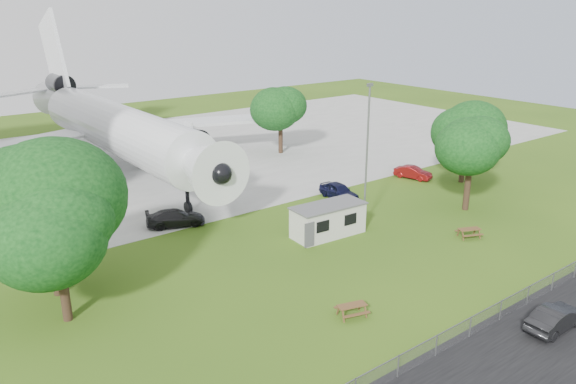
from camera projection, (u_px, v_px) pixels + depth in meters
ground at (342, 280)px, 38.50m from camera, size 160.00×160.00×0.00m
asphalt_strip at (515, 374)px, 28.72m from camera, size 120.00×8.00×0.02m
concrete_apron at (126, 163)px, 67.09m from camera, size 120.00×46.00×0.03m
airliner at (112, 125)px, 62.66m from camera, size 46.36×47.73×17.69m
site_cabin at (328, 220)px, 45.75m from camera, size 6.83×3.10×2.62m
picnic_west at (352, 316)px, 34.10m from camera, size 2.15×1.95×0.76m
picnic_east at (468, 237)px, 45.66m from camera, size 2.25×2.09×0.76m
fence at (458, 343)px, 31.35m from camera, size 58.00×0.04×1.30m
lamp_mast at (367, 159)px, 46.01m from camera, size 0.16×0.16×12.00m
tree_west_big at (46, 206)px, 34.73m from camera, size 8.84×8.84×10.54m
tree_west_small at (56, 235)px, 31.97m from camera, size 6.93×6.93×8.96m
tree_east_front at (472, 147)px, 50.05m from camera, size 6.39×6.39×9.16m
tree_east_back at (466, 130)px, 58.23m from camera, size 7.47×7.47×9.36m
tree_far_apron at (280, 110)px, 70.05m from camera, size 6.75×6.75×8.97m
car_centre_sedan at (555, 318)px, 32.47m from camera, size 4.33×1.53×1.42m
car_ne_hatch at (339, 191)px, 54.49m from camera, size 2.14×4.70×1.56m
car_ne_sedan at (413, 173)px, 60.96m from camera, size 2.46×4.27×1.33m
car_apron_van at (176, 218)px, 47.81m from camera, size 5.34×3.61×1.44m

